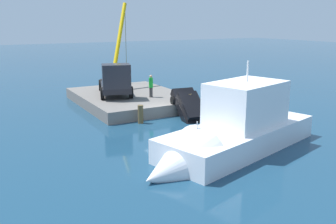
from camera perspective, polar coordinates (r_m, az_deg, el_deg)
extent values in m
plane|color=navy|center=(27.48, -0.31, -1.29)|extent=(200.00, 200.00, 0.00)
cube|color=slate|center=(32.98, -5.71, 2.01)|extent=(11.32, 8.45, 0.91)
cube|color=black|center=(32.79, -8.14, 3.97)|extent=(6.40, 3.99, 0.45)
cube|color=#26262C|center=(30.49, -7.93, 5.48)|extent=(2.26, 2.63, 1.91)
cylinder|color=black|center=(30.88, -5.70, 3.01)|extent=(1.04, 0.58, 1.00)
cylinder|color=black|center=(30.72, -10.02, 2.81)|extent=(1.04, 0.58, 1.00)
cylinder|color=black|center=(34.98, -6.47, 4.26)|extent=(1.04, 0.58, 1.00)
cylinder|color=black|center=(34.84, -10.29, 4.09)|extent=(1.04, 0.58, 1.00)
cylinder|color=#E5B20C|center=(36.10, -7.48, 11.10)|extent=(3.60, 3.13, 6.72)
cube|color=#E5B20C|center=(34.49, -8.38, 5.24)|extent=(1.00, 1.00, 0.50)
cylinder|color=#4C4C19|center=(38.08, -6.47, 10.32)|extent=(0.04, 0.04, 7.79)
cylinder|color=#393939|center=(31.28, -2.62, 3.03)|extent=(0.28, 0.28, 0.82)
cylinder|color=green|center=(31.14, -2.64, 4.51)|extent=(0.34, 0.34, 0.82)
sphere|color=tan|center=(31.06, -2.65, 5.47)|extent=(0.24, 0.24, 0.24)
cube|color=black|center=(27.78, 3.59, -0.08)|extent=(4.30, 2.28, 3.16)
cube|color=black|center=(27.56, 3.70, 0.98)|extent=(2.54, 1.84, 1.85)
cylinder|color=black|center=(27.48, 6.21, -2.84)|extent=(0.91, 0.34, 0.89)
cylinder|color=black|center=(26.74, 2.88, -3.24)|extent=(0.91, 0.34, 0.89)
cylinder|color=black|center=(29.30, 3.93, 2.04)|extent=(0.91, 0.34, 0.89)
cylinder|color=black|center=(28.61, 0.76, 1.78)|extent=(0.91, 0.34, 0.89)
cube|color=white|center=(21.88, 10.77, -4.95)|extent=(6.42, 11.18, 2.21)
cone|color=white|center=(18.02, 1.03, -8.87)|extent=(4.58, 4.56, 3.73)
cube|color=white|center=(21.68, 11.84, 1.27)|extent=(4.08, 5.12, 2.48)
cylinder|color=white|center=(21.37, 12.09, 6.10)|extent=(0.10, 0.10, 1.20)
cylinder|color=silver|center=(18.58, 4.47, -2.93)|extent=(0.06, 0.06, 1.00)
cylinder|color=silver|center=(24.95, 16.48, 0.88)|extent=(0.06, 0.06, 1.00)
cylinder|color=brown|center=(26.65, -4.22, -0.34)|extent=(0.40, 0.40, 1.32)
cylinder|color=brown|center=(28.38, 3.29, 1.05)|extent=(0.43, 0.43, 1.80)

